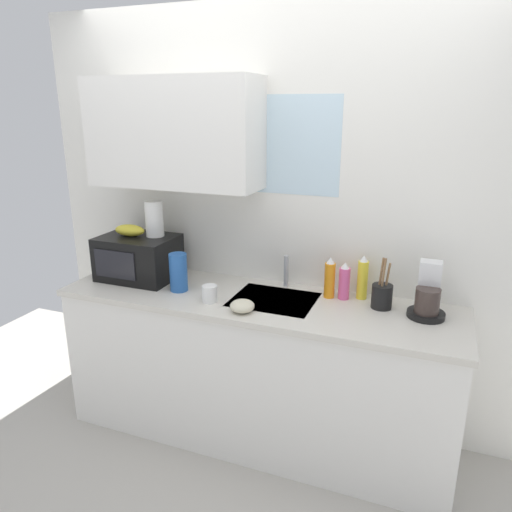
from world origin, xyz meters
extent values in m
cube|color=white|center=(0.00, 0.35, 1.25)|extent=(3.05, 0.10, 2.50)
cube|color=white|center=(-0.56, 0.14, 1.79)|extent=(1.03, 0.32, 0.62)
cube|color=silver|center=(0.10, 0.31, 1.73)|extent=(0.56, 0.02, 0.55)
cube|color=white|center=(0.00, 0.00, 0.43)|extent=(2.25, 0.60, 0.86)
cube|color=beige|center=(0.00, 0.00, 0.88)|extent=(2.28, 0.63, 0.03)
cube|color=#9EA0A5|center=(0.10, 0.02, 0.83)|extent=(0.46, 0.38, 0.14)
cylinder|color=#B2B5BA|center=(0.10, 0.24, 1.00)|extent=(0.03, 0.03, 0.19)
cube|color=black|center=(-0.81, 0.05, 1.04)|extent=(0.46, 0.34, 0.27)
cube|color=black|center=(-0.86, -0.12, 1.04)|extent=(0.28, 0.01, 0.17)
ellipsoid|color=gold|center=(-0.86, 0.05, 1.20)|extent=(0.20, 0.11, 0.07)
cylinder|color=white|center=(-0.71, 0.10, 1.28)|extent=(0.11, 0.11, 0.22)
cylinder|color=black|center=(0.91, 0.08, 0.92)|extent=(0.19, 0.19, 0.03)
cylinder|color=#3F332D|center=(0.91, 0.07, 1.00)|extent=(0.12, 0.12, 0.13)
cube|color=silver|center=(0.91, 0.15, 1.05)|extent=(0.11, 0.09, 0.26)
cylinder|color=orange|center=(0.38, 0.17, 1.00)|extent=(0.06, 0.06, 0.20)
cone|color=white|center=(0.38, 0.17, 1.12)|extent=(0.05, 0.05, 0.04)
cylinder|color=#E55999|center=(0.46, 0.18, 0.99)|extent=(0.06, 0.06, 0.18)
cone|color=white|center=(0.46, 0.18, 1.10)|extent=(0.05, 0.05, 0.04)
cylinder|color=yellow|center=(0.55, 0.22, 1.01)|extent=(0.06, 0.06, 0.22)
cone|color=white|center=(0.55, 0.22, 1.14)|extent=(0.04, 0.04, 0.04)
cylinder|color=#2659A5|center=(-0.47, -0.05, 1.01)|extent=(0.10, 0.10, 0.22)
cylinder|color=white|center=(-0.22, -0.14, 0.95)|extent=(0.08, 0.08, 0.09)
cylinder|color=black|center=(0.68, 0.12, 0.97)|extent=(0.11, 0.11, 0.13)
cylinder|color=olive|center=(0.66, 0.12, 1.06)|extent=(0.03, 0.04, 0.25)
cylinder|color=olive|center=(0.69, 0.13, 1.04)|extent=(0.03, 0.03, 0.21)
cylinder|color=olive|center=(0.68, 0.10, 1.06)|extent=(0.03, 0.03, 0.25)
ellipsoid|color=beige|center=(0.00, -0.20, 0.93)|extent=(0.13, 0.13, 0.06)
camera|label=1|loc=(0.91, -2.35, 1.94)|focal=33.79mm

